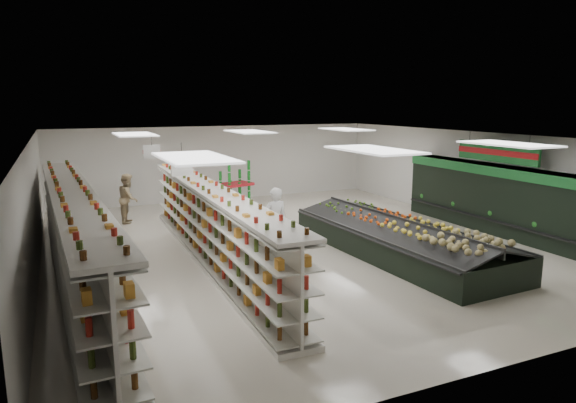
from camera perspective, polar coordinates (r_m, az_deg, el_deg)
name	(u,v)px	position (r m, az deg, el deg)	size (l,w,h in m)	color
floor	(296,244)	(15.49, 0.92, -4.74)	(16.00, 16.00, 0.00)	beige
ceiling	(297,137)	(14.95, 0.96, 7.16)	(14.00, 16.00, 0.02)	white
wall_back	(219,163)	(22.57, -7.73, 4.24)	(14.00, 0.02, 3.20)	white
wall_front	(514,271)	(8.78, 23.86, -7.12)	(14.00, 0.02, 3.20)	white
wall_left	(33,212)	(13.77, -26.49, -1.04)	(0.02, 16.00, 3.20)	white
wall_right	(477,178)	(19.15, 20.29, 2.49)	(0.02, 16.00, 3.20)	white
produce_wall_case	(500,196)	(17.84, 22.48, 0.60)	(0.93, 8.00, 2.20)	black
aisle_sign_near	(182,167)	(11.87, -11.69, 3.79)	(0.52, 0.06, 0.75)	white
aisle_sign_far	(152,152)	(15.78, -14.89, 5.36)	(0.52, 0.06, 0.75)	white
hortifruti_banner	(497,152)	(17.45, 22.17, 5.09)	(0.12, 3.20, 0.95)	#1D6D2D
gondola_left	(76,240)	(13.14, -22.54, -3.94)	(1.48, 12.56, 2.17)	white
gondola_center	(211,228)	(13.75, -8.53, -2.93)	(1.04, 11.53, 2.00)	white
produce_island	(399,238)	(14.64, 12.19, -3.93)	(2.97, 7.30, 1.07)	black
soda_endcap	(235,186)	(21.09, -5.92, 1.71)	(1.54, 1.25, 1.71)	red
shopper_main	(275,221)	(14.20, -1.45, -2.22)	(0.69, 0.46, 1.90)	silver
shopper_background	(128,198)	(18.92, -17.32, 0.35)	(0.85, 0.53, 1.75)	tan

